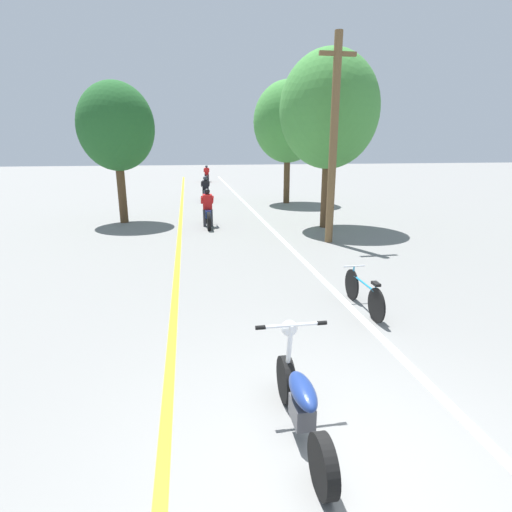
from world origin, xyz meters
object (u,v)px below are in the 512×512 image
utility_pole (334,140)px  motorcycle_foreground (301,403)px  motorcycle_rider_lead (208,212)px  motorcycle_rider_far (207,176)px  roadside_tree_right_near (329,110)px  bicycle_parked (364,293)px  roadside_tree_right_far (288,122)px  motorcycle_rider_mid (206,191)px  roadside_tree_left (116,127)px

utility_pole → motorcycle_foreground: bearing=-111.5°
motorcycle_rider_lead → motorcycle_rider_far: 19.08m
roadside_tree_right_near → motorcycle_rider_far: (-3.43, 19.91, -3.65)m
roadside_tree_right_near → motorcycle_foreground: bearing=-110.2°
motorcycle_foreground → bicycle_parked: size_ratio=1.13×
roadside_tree_right_far → motorcycle_foreground: (-4.09, -17.29, -3.69)m
roadside_tree_right_far → motorcycle_rider_far: roadside_tree_right_far is taller
roadside_tree_right_far → motorcycle_rider_mid: roadside_tree_right_far is taller
roadside_tree_right_far → motorcycle_rider_lead: size_ratio=2.92×
roadside_tree_right_far → motorcycle_foreground: 18.14m
roadside_tree_right_near → motorcycle_rider_mid: bearing=116.7°
roadside_tree_left → motorcycle_foreground: bearing=-74.3°
motorcycle_foreground → motorcycle_rider_mid: 18.83m
utility_pole → motorcycle_rider_lead: (-3.67, 3.20, -2.60)m
bicycle_parked → roadside_tree_right_near: bearing=76.3°
bicycle_parked → roadside_tree_right_far: bearing=81.9°
roadside_tree_right_far → motorcycle_foreground: roadside_tree_right_far is taller
motorcycle_foreground → roadside_tree_right_near: bearing=69.8°
roadside_tree_right_near → bicycle_parked: bearing=-103.7°
utility_pole → motorcycle_foreground: utility_pole is taller
utility_pole → roadside_tree_left: bearing=146.6°
motorcycle_rider_mid → motorcycle_rider_far: size_ratio=1.03×
utility_pole → roadside_tree_right_near: bearing=74.4°
utility_pole → roadside_tree_right_far: bearing=84.9°
roadside_tree_left → motorcycle_foreground: roadside_tree_left is taller
utility_pole → roadside_tree_right_near: roadside_tree_right_near is taller
motorcycle_rider_far → bicycle_parked: (1.55, -27.58, -0.18)m
roadside_tree_right_far → roadside_tree_left: roadside_tree_right_far is taller
roadside_tree_right_near → motorcycle_rider_lead: (-4.32, 0.86, -3.63)m
roadside_tree_right_near → bicycle_parked: 8.77m
roadside_tree_right_near → utility_pole: bearing=-105.6°
roadside_tree_right_near → roadside_tree_right_far: bearing=88.8°
roadside_tree_right_near → roadside_tree_right_far: (0.14, 6.54, -0.06)m
motorcycle_rider_lead → motorcycle_rider_mid: bearing=88.0°
motorcycle_rider_far → utility_pole: bearing=-82.9°
roadside_tree_left → motorcycle_foreground: size_ratio=2.75×
roadside_tree_right_far → motorcycle_rider_mid: size_ratio=3.02×
roadside_tree_right_far → utility_pole: bearing=-95.1°
motorcycle_rider_mid → utility_pole: bearing=-71.9°
roadside_tree_left → motorcycle_rider_lead: 4.71m
roadside_tree_right_far → roadside_tree_right_near: bearing=-91.2°
motorcycle_foreground → motorcycle_rider_mid: motorcycle_rider_mid is taller
bicycle_parked → motorcycle_rider_lead: bearing=106.0°
motorcycle_foreground → motorcycle_rider_lead: (-0.37, 11.60, 0.13)m
utility_pole → motorcycle_rider_far: bearing=97.1°
utility_pole → motorcycle_foreground: 9.43m
roadside_tree_left → motorcycle_foreground: 13.85m
roadside_tree_right_near → motorcycle_rider_mid: size_ratio=3.05×
motorcycle_rider_far → roadside_tree_right_near: bearing=-80.2°
roadside_tree_right_far → bicycle_parked: bearing=-98.1°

